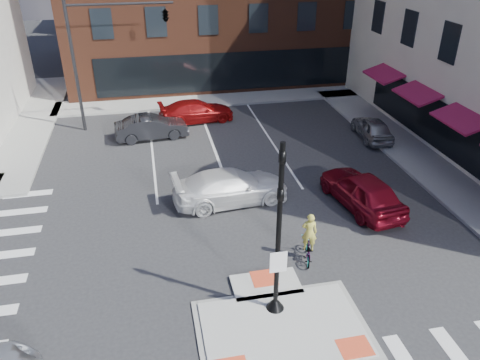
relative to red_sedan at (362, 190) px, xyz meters
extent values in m
plane|color=#28282B|center=(-5.56, -6.00, -0.82)|extent=(120.00, 120.00, 0.00)
cube|color=gray|center=(-5.56, -6.50, -0.79)|extent=(5.40, 3.60, 0.06)
cube|color=#A8A8A3|center=(-5.56, -6.50, -0.76)|extent=(5.00, 3.20, 0.12)
cube|color=#A8A8A3|center=(-5.56, -4.40, -0.76)|extent=(2.40, 1.40, 0.12)
cube|color=#E04827|center=(-3.66, -7.70, -0.70)|extent=(1.00, 0.80, 0.01)
cube|color=#E04827|center=(-5.56, -4.10, -0.70)|extent=(0.90, 0.90, 0.01)
cube|color=gray|center=(-16.56, 14.00, -0.75)|extent=(3.00, 20.00, 0.15)
cube|color=gray|center=(5.24, 4.00, -0.75)|extent=(3.00, 24.00, 0.15)
cube|color=gray|center=(-2.56, 16.00, -0.75)|extent=(26.00, 3.00, 0.15)
cube|color=black|center=(-2.56, 17.00, 0.98)|extent=(20.00, 0.12, 2.80)
cube|color=black|center=(6.44, 4.00, 0.88)|extent=(0.12, 16.00, 2.60)
cube|color=#A31546|center=(5.74, 4.00, 2.23)|extent=(1.46, 3.00, 0.58)
cube|color=#A31546|center=(5.74, 10.00, 2.23)|extent=(1.46, 3.00, 0.58)
cone|color=black|center=(-5.56, -5.60, -0.48)|extent=(0.60, 0.60, 0.45)
cylinder|color=black|center=(-5.56, -5.60, 2.38)|extent=(0.16, 0.16, 5.80)
cube|color=white|center=(-5.56, -5.72, 1.28)|extent=(0.55, 0.04, 0.75)
imported|color=black|center=(-5.56, -5.60, 4.48)|extent=(0.18, 0.22, 1.10)
imported|color=black|center=(-5.56, -5.60, 3.28)|extent=(0.18, 0.22, 1.10)
cylinder|color=black|center=(-13.06, 12.00, 3.18)|extent=(0.20, 0.20, 8.00)
cylinder|color=black|center=(-10.06, 12.00, 6.58)|extent=(6.00, 0.14, 0.14)
imported|color=black|center=(-7.56, 12.00, 5.98)|extent=(0.48, 2.24, 0.90)
imported|color=maroon|center=(0.00, 0.00, 0.00)|extent=(2.69, 5.08, 1.65)
imported|color=silver|center=(-5.69, 1.60, -0.05)|extent=(5.49, 2.67, 1.54)
imported|color=#222327|center=(-8.98, 9.80, -0.12)|extent=(4.40, 1.90, 1.41)
imported|color=#9FA2A6|center=(3.94, 7.14, -0.17)|extent=(1.88, 3.96, 1.31)
imported|color=maroon|center=(-6.01, 12.05, -0.12)|extent=(5.01, 2.49, 1.40)
imported|color=#3F3F44|center=(-3.62, -3.20, -0.41)|extent=(0.97, 1.66, 0.82)
imported|color=gold|center=(-3.62, -3.20, 0.41)|extent=(0.66, 0.52, 1.57)
camera|label=1|loc=(-9.04, -16.73, 10.41)|focal=35.00mm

